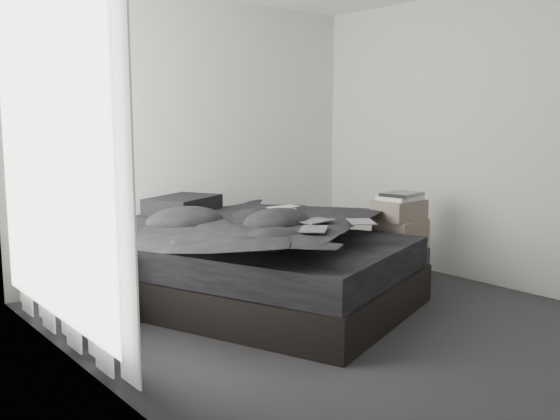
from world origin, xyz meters
TOP-DOWN VIEW (x-y plane):
  - floor at (0.00, 0.00)m, footprint 3.60×4.20m
  - wall_back at (0.00, 2.10)m, footprint 3.60×0.01m
  - wall_left at (-1.80, 0.00)m, footprint 0.01×4.20m
  - wall_right at (1.80, 0.00)m, footprint 0.01×4.20m
  - window_left at (-1.78, 0.90)m, footprint 0.02×2.00m
  - curtain_left at (-1.73, 0.90)m, footprint 0.06×2.12m
  - bed at (-0.19, 0.77)m, footprint 2.32×2.63m
  - mattress at (-0.19, 0.77)m, footprint 2.24×2.55m
  - duvet at (-0.17, 0.72)m, footprint 2.17×2.32m
  - pillow_lower at (-0.53, 1.55)m, footprint 0.77×0.65m
  - pillow_upper at (-0.45, 1.56)m, footprint 0.74×0.66m
  - laptop at (0.17, 0.96)m, footprint 0.36×0.24m
  - comic_a at (-0.23, 0.13)m, footprint 0.33×0.32m
  - comic_b at (0.01, 0.39)m, footprint 0.30×0.22m
  - comic_c at (0.25, 0.14)m, footprint 0.31×0.33m
  - side_stand at (-1.42, 1.08)m, footprint 0.48×0.48m
  - papers at (-1.41, 1.07)m, footprint 0.35×0.30m
  - floor_books at (-1.38, 1.14)m, footprint 0.21×0.25m
  - box_lower at (1.12, 0.51)m, footprint 0.48×0.39m
  - box_mid at (1.13, 0.50)m, footprint 0.47×0.40m
  - box_upper at (1.11, 0.51)m, footprint 0.42×0.34m
  - art_book_white at (1.12, 0.51)m, footprint 0.37×0.30m
  - art_book_snake at (1.13, 0.50)m, footprint 0.38×0.33m

SIDE VIEW (x-z plane):
  - floor at x=0.00m, z-range -0.01..0.01m
  - floor_books at x=-1.38m, z-range 0.00..0.15m
  - bed at x=-0.19m, z-range 0.00..0.30m
  - box_lower at x=1.12m, z-range 0.00..0.34m
  - side_stand at x=-1.42m, z-range 0.00..0.76m
  - mattress at x=-0.19m, z-range 0.30..0.53m
  - box_mid at x=1.13m, z-range 0.34..0.59m
  - pillow_lower at x=-0.53m, z-range 0.53..0.68m
  - duvet at x=-0.17m, z-range 0.53..0.79m
  - box_upper at x=1.11m, z-range 0.59..0.77m
  - pillow_upper at x=-0.45m, z-range 0.68..0.82m
  - papers at x=-1.41m, z-range 0.76..0.78m
  - art_book_white at x=1.12m, z-range 0.77..0.81m
  - comic_a at x=-0.23m, z-range 0.79..0.80m
  - comic_b at x=0.01m, z-range 0.79..0.80m
  - laptop at x=0.17m, z-range 0.79..0.82m
  - comic_c at x=0.25m, z-range 0.80..0.81m
  - art_book_snake at x=1.13m, z-range 0.81..0.84m
  - curtain_left at x=-1.73m, z-range 0.04..2.52m
  - wall_back at x=0.00m, z-range 0.00..2.60m
  - wall_left at x=-1.80m, z-range 0.00..2.60m
  - wall_right at x=1.80m, z-range 0.00..2.60m
  - window_left at x=-1.78m, z-range 0.20..2.50m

